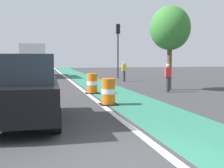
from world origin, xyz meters
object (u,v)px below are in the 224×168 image
(parked_suv_nearest, at_px, (26,88))
(street_tree_sidewalk, at_px, (170,29))
(traffic_light_corner, at_px, (118,41))
(delivery_truck_down_block, at_px, (33,59))
(traffic_barrel_front, at_px, (108,92))
(pedestrian_waiting, at_px, (168,77))
(traffic_barrel_mid, at_px, (92,84))
(pedestrian_crossing, at_px, (124,71))

(parked_suv_nearest, distance_m, street_tree_sidewalk, 10.78)
(traffic_light_corner, bearing_deg, delivery_truck_down_block, 150.75)
(traffic_barrel_front, bearing_deg, delivery_truck_down_block, 100.20)
(delivery_truck_down_block, xyz_separation_m, street_tree_sidewalk, (8.20, -14.64, 1.82))
(traffic_barrel_front, bearing_deg, parked_suv_nearest, -141.18)
(delivery_truck_down_block, distance_m, street_tree_sidewalk, 16.88)
(traffic_barrel_front, bearing_deg, traffic_light_corner, 73.08)
(pedestrian_waiting, bearing_deg, traffic_light_corner, 89.15)
(traffic_barrel_front, distance_m, street_tree_sidewalk, 7.16)
(traffic_light_corner, bearing_deg, traffic_barrel_mid, -112.40)
(traffic_barrel_front, distance_m, traffic_light_corner, 15.50)
(traffic_light_corner, bearing_deg, traffic_barrel_front, -106.92)
(traffic_barrel_mid, bearing_deg, parked_suv_nearest, -116.30)
(pedestrian_crossing, relative_size, pedestrian_waiting, 1.00)
(traffic_barrel_mid, relative_size, delivery_truck_down_block, 0.14)
(street_tree_sidewalk, bearing_deg, traffic_barrel_mid, -174.25)
(delivery_truck_down_block, distance_m, pedestrian_crossing, 10.96)
(parked_suv_nearest, xyz_separation_m, traffic_barrel_front, (3.13, 2.52, -0.50))
(traffic_barrel_mid, bearing_deg, traffic_light_corner, 67.60)
(parked_suv_nearest, height_order, pedestrian_waiting, parked_suv_nearest)
(parked_suv_nearest, distance_m, traffic_light_corner, 18.83)
(parked_suv_nearest, relative_size, street_tree_sidewalk, 0.93)
(traffic_light_corner, distance_m, pedestrian_waiting, 11.51)
(pedestrian_waiting, bearing_deg, traffic_barrel_front, -141.79)
(traffic_barrel_front, height_order, traffic_light_corner, traffic_light_corner)
(traffic_light_corner, height_order, street_tree_sidewalk, traffic_light_corner)
(street_tree_sidewalk, bearing_deg, traffic_light_corner, 92.05)
(traffic_barrel_mid, height_order, pedestrian_waiting, pedestrian_waiting)
(traffic_light_corner, xyz_separation_m, street_tree_sidewalk, (0.37, -10.25, 0.17))
(traffic_light_corner, relative_size, street_tree_sidewalk, 1.02)
(traffic_barrel_front, relative_size, pedestrian_crossing, 0.68)
(traffic_barrel_mid, bearing_deg, traffic_barrel_front, -90.03)
(traffic_light_corner, relative_size, pedestrian_waiting, 3.17)
(parked_suv_nearest, height_order, traffic_barrel_mid, parked_suv_nearest)
(pedestrian_waiting, bearing_deg, delivery_truck_down_block, 116.20)
(pedestrian_waiting, distance_m, street_tree_sidewalk, 3.01)
(delivery_truck_down_block, bearing_deg, parked_suv_nearest, -89.26)
(traffic_barrel_front, relative_size, delivery_truck_down_block, 0.14)
(street_tree_sidewalk, bearing_deg, pedestrian_waiting, -119.41)
(delivery_truck_down_block, bearing_deg, pedestrian_waiting, -63.80)
(delivery_truck_down_block, bearing_deg, traffic_barrel_mid, -77.29)
(delivery_truck_down_block, xyz_separation_m, pedestrian_waiting, (7.67, -15.58, -0.98))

